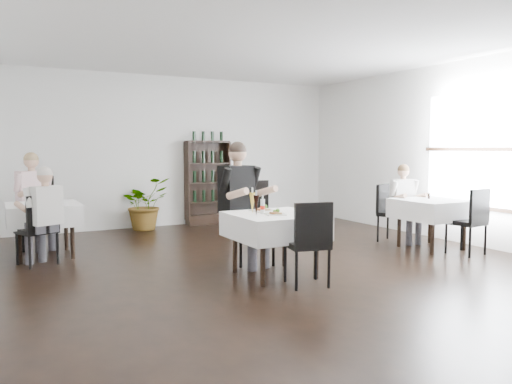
# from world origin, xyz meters

# --- Properties ---
(room_shell) EXTENTS (9.00, 9.00, 9.00)m
(room_shell) POSITION_xyz_m (0.00, 0.00, 1.50)
(room_shell) COLOR black
(room_shell) RESTS_ON ground
(window_right) EXTENTS (0.06, 2.30, 1.85)m
(window_right) POSITION_xyz_m (3.48, 0.00, 1.50)
(window_right) COLOR white
(window_right) RESTS_ON room_shell
(wine_shelf) EXTENTS (0.90, 0.28, 1.75)m
(wine_shelf) POSITION_xyz_m (0.60, 4.31, 0.85)
(wine_shelf) COLOR black
(wine_shelf) RESTS_ON ground
(main_table) EXTENTS (1.03, 1.03, 0.77)m
(main_table) POSITION_xyz_m (-0.30, 0.00, 0.62)
(main_table) COLOR black
(main_table) RESTS_ON ground
(left_table) EXTENTS (0.98, 0.98, 0.77)m
(left_table) POSITION_xyz_m (-2.70, 2.50, 0.62)
(left_table) COLOR black
(left_table) RESTS_ON ground
(right_table) EXTENTS (0.98, 0.98, 0.77)m
(right_table) POSITION_xyz_m (2.70, 0.30, 0.62)
(right_table) COLOR black
(right_table) RESTS_ON ground
(potted_tree) EXTENTS (1.14, 1.07, 1.01)m
(potted_tree) POSITION_xyz_m (-0.76, 4.20, 0.50)
(potted_tree) COLOR #26551D
(potted_tree) RESTS_ON ground
(main_chair_far) EXTENTS (0.63, 0.63, 1.12)m
(main_chair_far) POSITION_xyz_m (-0.19, 0.80, 0.64)
(main_chair_far) COLOR black
(main_chair_far) RESTS_ON ground
(main_chair_near) EXTENTS (0.53, 0.53, 0.97)m
(main_chair_near) POSITION_xyz_m (-0.21, -0.62, 0.56)
(main_chair_near) COLOR black
(main_chair_near) RESTS_ON ground
(left_chair_far) EXTENTS (0.54, 0.54, 1.12)m
(left_chair_far) POSITION_xyz_m (-2.72, 3.27, 0.64)
(left_chair_far) COLOR black
(left_chair_far) RESTS_ON ground
(left_chair_near) EXTENTS (0.56, 0.57, 0.95)m
(left_chair_near) POSITION_xyz_m (-2.80, 1.93, 0.54)
(left_chair_near) COLOR black
(left_chair_near) RESTS_ON ground
(right_chair_far) EXTENTS (0.58, 0.58, 0.96)m
(right_chair_far) POSITION_xyz_m (2.56, 1.09, 0.55)
(right_chair_far) COLOR black
(right_chair_far) RESTS_ON ground
(right_chair_near) EXTENTS (0.49, 0.50, 0.98)m
(right_chair_near) POSITION_xyz_m (2.84, -0.32, 0.56)
(right_chair_near) COLOR black
(right_chair_near) RESTS_ON ground
(diner_main) EXTENTS (0.69, 0.74, 1.65)m
(diner_main) POSITION_xyz_m (-0.41, 0.68, 0.96)
(diner_main) COLOR #46454E
(diner_main) RESTS_ON ground
(diner_left_far) EXTENTS (0.66, 0.70, 1.50)m
(diner_left_far) POSITION_xyz_m (-2.76, 3.16, 0.87)
(diner_left_far) COLOR #46454E
(diner_left_far) RESTS_ON ground
(diner_left_near) EXTENTS (0.59, 0.62, 1.33)m
(diner_left_near) POSITION_xyz_m (-2.75, 1.87, 0.77)
(diner_left_near) COLOR #46454E
(diner_left_near) RESTS_ON ground
(diner_right_far) EXTENTS (0.52, 0.54, 1.30)m
(diner_right_far) POSITION_xyz_m (2.71, 0.88, 0.76)
(diner_right_far) COLOR #46454E
(diner_right_far) RESTS_ON ground
(plate_far) EXTENTS (0.28, 0.28, 0.08)m
(plate_far) POSITION_xyz_m (-0.32, 0.26, 0.79)
(plate_far) COLOR white
(plate_far) RESTS_ON main_table
(plate_near) EXTENTS (0.27, 0.27, 0.07)m
(plate_near) POSITION_xyz_m (-0.35, -0.11, 0.79)
(plate_near) COLOR white
(plate_near) RESTS_ON main_table
(pilsner_dark) EXTENTS (0.07, 0.07, 0.30)m
(pilsner_dark) POSITION_xyz_m (-0.59, -0.07, 0.89)
(pilsner_dark) COLOR black
(pilsner_dark) RESTS_ON main_table
(pilsner_lager) EXTENTS (0.07, 0.07, 0.32)m
(pilsner_lager) POSITION_xyz_m (-0.54, 0.13, 0.90)
(pilsner_lager) COLOR gold
(pilsner_lager) RESTS_ON main_table
(coke_bottle) EXTENTS (0.06, 0.06, 0.23)m
(coke_bottle) POSITION_xyz_m (-0.44, 0.05, 0.86)
(coke_bottle) COLOR silver
(coke_bottle) RESTS_ON main_table
(napkin_cutlery) EXTENTS (0.23, 0.21, 0.02)m
(napkin_cutlery) POSITION_xyz_m (-0.01, -0.20, 0.78)
(napkin_cutlery) COLOR black
(napkin_cutlery) RESTS_ON main_table
(pepper_mill) EXTENTS (0.04, 0.04, 0.09)m
(pepper_mill) POSITION_xyz_m (2.75, 0.41, 0.81)
(pepper_mill) COLOR black
(pepper_mill) RESTS_ON right_table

